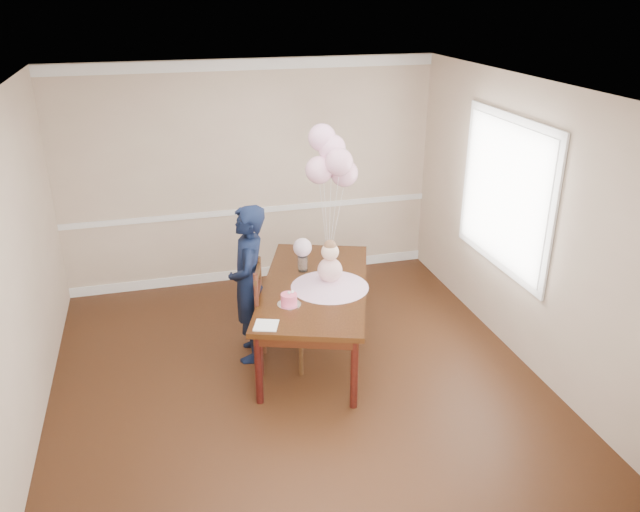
# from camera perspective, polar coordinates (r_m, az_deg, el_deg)

# --- Properties ---
(floor) EXTENTS (4.50, 5.00, 0.00)m
(floor) POSITION_cam_1_polar(r_m,az_deg,el_deg) (5.95, -1.81, -11.90)
(floor) COLOR black
(floor) RESTS_ON ground
(ceiling) EXTENTS (4.50, 5.00, 0.02)m
(ceiling) POSITION_cam_1_polar(r_m,az_deg,el_deg) (4.90, -2.22, 14.75)
(ceiling) COLOR silver
(ceiling) RESTS_ON wall_back
(wall_back) EXTENTS (4.50, 0.02, 2.70)m
(wall_back) POSITION_cam_1_polar(r_m,az_deg,el_deg) (7.60, -6.35, 7.36)
(wall_back) COLOR tan
(wall_back) RESTS_ON floor
(wall_front) EXTENTS (4.50, 0.02, 2.70)m
(wall_front) POSITION_cam_1_polar(r_m,az_deg,el_deg) (3.24, 8.63, -17.07)
(wall_front) COLOR tan
(wall_front) RESTS_ON floor
(wall_left) EXTENTS (0.02, 5.00, 2.70)m
(wall_left) POSITION_cam_1_polar(r_m,az_deg,el_deg) (5.30, -26.43, -2.40)
(wall_left) COLOR tan
(wall_left) RESTS_ON floor
(wall_right) EXTENTS (0.02, 5.00, 2.70)m
(wall_right) POSITION_cam_1_polar(r_m,az_deg,el_deg) (6.15, 18.88, 2.28)
(wall_right) COLOR tan
(wall_right) RESTS_ON floor
(chair_rail_trim) EXTENTS (4.50, 0.02, 0.07)m
(chair_rail_trim) POSITION_cam_1_polar(r_m,az_deg,el_deg) (7.73, -6.19, 4.14)
(chair_rail_trim) COLOR white
(chair_rail_trim) RESTS_ON wall_back
(crown_molding) EXTENTS (4.50, 0.02, 0.12)m
(crown_molding) POSITION_cam_1_polar(r_m,az_deg,el_deg) (7.34, -6.79, 16.98)
(crown_molding) COLOR white
(crown_molding) RESTS_ON wall_back
(baseboard_trim) EXTENTS (4.50, 0.02, 0.12)m
(baseboard_trim) POSITION_cam_1_polar(r_m,az_deg,el_deg) (8.04, -5.93, -1.52)
(baseboard_trim) COLOR white
(baseboard_trim) RESTS_ON floor
(window_frame) EXTENTS (0.02, 1.66, 1.56)m
(window_frame) POSITION_cam_1_polar(r_m,az_deg,el_deg) (6.47, 16.58, 5.48)
(window_frame) COLOR white
(window_frame) RESTS_ON wall_right
(window_blinds) EXTENTS (0.01, 1.50, 1.40)m
(window_blinds) POSITION_cam_1_polar(r_m,az_deg,el_deg) (6.46, 16.44, 5.47)
(window_blinds) COLOR silver
(window_blinds) RESTS_ON wall_right
(dining_table_top) EXTENTS (1.61, 2.22, 0.05)m
(dining_table_top) POSITION_cam_1_polar(r_m,az_deg,el_deg) (6.14, -0.47, -2.78)
(dining_table_top) COLOR black
(dining_table_top) RESTS_ON table_leg_fl
(table_apron) EXTENTS (1.48, 2.09, 0.10)m
(table_apron) POSITION_cam_1_polar(r_m,az_deg,el_deg) (6.18, -0.47, -3.40)
(table_apron) COLOR black
(table_apron) RESTS_ON table_leg_fl
(table_leg_fl) EXTENTS (0.09, 0.09, 0.70)m
(table_leg_fl) POSITION_cam_1_polar(r_m,az_deg,el_deg) (5.59, -5.63, -10.26)
(table_leg_fl) COLOR black
(table_leg_fl) RESTS_ON floor
(table_leg_fr) EXTENTS (0.09, 0.09, 0.70)m
(table_leg_fr) POSITION_cam_1_polar(r_m,az_deg,el_deg) (5.52, 3.15, -10.66)
(table_leg_fr) COLOR black
(table_leg_fr) RESTS_ON floor
(table_leg_bl) EXTENTS (0.09, 0.09, 0.70)m
(table_leg_bl) POSITION_cam_1_polar(r_m,az_deg,el_deg) (7.17, -3.20, -2.10)
(table_leg_bl) COLOR black
(table_leg_bl) RESTS_ON floor
(table_leg_br) EXTENTS (0.09, 0.09, 0.70)m
(table_leg_br) POSITION_cam_1_polar(r_m,az_deg,el_deg) (7.12, 3.53, -2.33)
(table_leg_br) COLOR black
(table_leg_br) RESTS_ON floor
(baby_skirt) EXTENTS (0.97, 0.97, 0.10)m
(baby_skirt) POSITION_cam_1_polar(r_m,az_deg,el_deg) (6.05, 0.90, -2.40)
(baby_skirt) COLOR #E3A7C8
(baby_skirt) RESTS_ON dining_table_top
(baby_torso) EXTENTS (0.24, 0.24, 0.24)m
(baby_torso) POSITION_cam_1_polar(r_m,az_deg,el_deg) (6.00, 0.91, -1.28)
(baby_torso) COLOR pink
(baby_torso) RESTS_ON baby_skirt
(baby_head) EXTENTS (0.17, 0.17, 0.17)m
(baby_head) POSITION_cam_1_polar(r_m,az_deg,el_deg) (5.92, 0.92, 0.38)
(baby_head) COLOR beige
(baby_head) RESTS_ON baby_torso
(baby_hair) EXTENTS (0.12, 0.12, 0.12)m
(baby_hair) POSITION_cam_1_polar(r_m,az_deg,el_deg) (5.90, 0.92, 0.92)
(baby_hair) COLOR brown
(baby_hair) RESTS_ON baby_head
(cake_platter) EXTENTS (0.28, 0.28, 0.01)m
(cake_platter) POSITION_cam_1_polar(r_m,az_deg,el_deg) (5.75, -2.84, -4.43)
(cake_platter) COLOR silver
(cake_platter) RESTS_ON dining_table_top
(birthday_cake) EXTENTS (0.19, 0.19, 0.10)m
(birthday_cake) POSITION_cam_1_polar(r_m,az_deg,el_deg) (5.72, -2.85, -3.95)
(birthday_cake) COLOR #F24C74
(birthday_cake) RESTS_ON cake_platter
(cake_flower_a) EXTENTS (0.03, 0.03, 0.03)m
(cake_flower_a) POSITION_cam_1_polar(r_m,az_deg,el_deg) (5.69, -2.87, -3.37)
(cake_flower_a) COLOR silver
(cake_flower_a) RESTS_ON birthday_cake
(cake_flower_b) EXTENTS (0.03, 0.03, 0.03)m
(cake_flower_b) POSITION_cam_1_polar(r_m,az_deg,el_deg) (5.71, -2.54, -3.29)
(cake_flower_b) COLOR white
(cake_flower_b) RESTS_ON birthday_cake
(rose_vase_near) EXTENTS (0.13, 0.13, 0.16)m
(rose_vase_near) POSITION_cam_1_polar(r_m,az_deg,el_deg) (6.38, -1.59, -0.70)
(rose_vase_near) COLOR silver
(rose_vase_near) RESTS_ON dining_table_top
(roses_near) EXTENTS (0.19, 0.19, 0.19)m
(roses_near) POSITION_cam_1_polar(r_m,az_deg,el_deg) (6.31, -1.61, 0.79)
(roses_near) COLOR beige
(roses_near) RESTS_ON rose_vase_near
(napkin) EXTENTS (0.26, 0.26, 0.01)m
(napkin) POSITION_cam_1_polar(r_m,az_deg,el_deg) (5.42, -4.94, -6.33)
(napkin) COLOR white
(napkin) RESTS_ON dining_table_top
(balloon_weight) EXTENTS (0.05, 0.05, 0.02)m
(balloon_weight) POSITION_cam_1_polar(r_m,az_deg,el_deg) (6.62, 0.79, -0.44)
(balloon_weight) COLOR white
(balloon_weight) RESTS_ON dining_table_top
(balloon_a) EXTENTS (0.28, 0.28, 0.28)m
(balloon_a) POSITION_cam_1_polar(r_m,az_deg,el_deg) (6.29, -0.08, 7.87)
(balloon_a) COLOR #FFB4CF
(balloon_a) RESTS_ON balloon_ribbon_a
(balloon_b) EXTENTS (0.28, 0.28, 0.28)m
(balloon_b) POSITION_cam_1_polar(r_m,az_deg,el_deg) (6.20, 1.74, 8.59)
(balloon_b) COLOR #F2ABC7
(balloon_b) RESTS_ON balloon_ribbon_b
(balloon_c) EXTENTS (0.28, 0.28, 0.28)m
(balloon_c) POSITION_cam_1_polar(r_m,az_deg,el_deg) (6.33, 1.09, 9.83)
(balloon_c) COLOR #FFB4D7
(balloon_c) RESTS_ON balloon_ribbon_c
(balloon_d) EXTENTS (0.28, 0.28, 0.28)m
(balloon_d) POSITION_cam_1_polar(r_m,az_deg,el_deg) (6.33, 0.19, 10.77)
(balloon_d) COLOR #FFB4DC
(balloon_d) RESTS_ON balloon_ribbon_d
(balloon_e) EXTENTS (0.28, 0.28, 0.28)m
(balloon_e) POSITION_cam_1_polar(r_m,az_deg,el_deg) (6.36, 2.24, 7.57)
(balloon_e) COLOR #E8A4BD
(balloon_e) RESTS_ON balloon_ribbon_e
(balloon_ribbon_a) EXTENTS (0.09, 0.03, 0.84)m
(balloon_ribbon_a) POSITION_cam_1_polar(r_m,az_deg,el_deg) (6.46, 0.36, 2.98)
(balloon_ribbon_a) COLOR silver
(balloon_ribbon_a) RESTS_ON balloon_weight
(balloon_ribbon_b) EXTENTS (0.08, 0.08, 0.93)m
(balloon_ribbon_b) POSITION_cam_1_polar(r_m,az_deg,el_deg) (6.41, 1.24, 3.30)
(balloon_ribbon_b) COLOR white
(balloon_ribbon_b) RESTS_ON balloon_weight
(balloon_ribbon_c) EXTENTS (0.05, 0.08, 1.04)m
(balloon_ribbon_c) POSITION_cam_1_polar(r_m,az_deg,el_deg) (6.47, 0.93, 3.95)
(balloon_ribbon_c) COLOR white
(balloon_ribbon_c) RESTS_ON balloon_weight
(balloon_ribbon_d) EXTENTS (0.05, 0.13, 1.13)m
(balloon_ribbon_d) POSITION_cam_1_polar(r_m,az_deg,el_deg) (6.47, 0.49, 4.41)
(balloon_ribbon_d) COLOR white
(balloon_ribbon_d) RESTS_ON balloon_weight
(balloon_ribbon_e) EXTENTS (0.16, 0.02, 0.78)m
(balloon_ribbon_e) POSITION_cam_1_polar(r_m,az_deg,el_deg) (6.50, 1.49, 2.87)
(balloon_ribbon_e) COLOR white
(balloon_ribbon_e) RESTS_ON balloon_weight
(dining_chair_seat) EXTENTS (0.56, 0.56, 0.05)m
(dining_chair_seat) POSITION_cam_1_polar(r_m,az_deg,el_deg) (6.04, -3.55, -6.02)
(dining_chair_seat) COLOR #391D0F
(dining_chair_seat) RESTS_ON chair_leg_fl
(chair_leg_fl) EXTENTS (0.05, 0.05, 0.45)m
(chair_leg_fl) POSITION_cam_1_polar(r_m,az_deg,el_deg) (6.02, -5.41, -8.95)
(chair_leg_fl) COLOR black
(chair_leg_fl) RESTS_ON floor
(chair_leg_fr) EXTENTS (0.05, 0.05, 0.45)m
(chair_leg_fr) POSITION_cam_1_polar(r_m,az_deg,el_deg) (6.00, -1.76, -8.97)
(chair_leg_fr) COLOR #38200F
(chair_leg_fr) RESTS_ON floor
(chair_leg_bl) EXTENTS (0.05, 0.05, 0.45)m
(chair_leg_bl) POSITION_cam_1_polar(r_m,az_deg,el_deg) (6.34, -5.14, -7.12)
(chair_leg_bl) COLOR #3B1D10
(chair_leg_bl) RESTS_ON floor
(chair_leg_br) EXTENTS (0.05, 0.05, 0.45)m
(chair_leg_br) POSITION_cam_1_polar(r_m,az_deg,el_deg) (6.32, -1.69, -7.13)
(chair_leg_br) COLOR #32190D
(chair_leg_br) RESTS_ON floor
(chair_back_post_l) EXTENTS (0.05, 0.05, 0.59)m
(chair_back_post_l) POSITION_cam_1_polar(r_m,az_deg,el_deg) (5.74, -5.82, -4.30)
(chair_back_post_l) COLOR #3B1910
(chair_back_post_l) RESTS_ON dining_chair_seat
(chair_back_post_r) EXTENTS (0.05, 0.05, 0.59)m
(chair_back_post_r) POSITION_cam_1_polar(r_m,az_deg,el_deg) (6.08, -5.52, -2.63)
(chair_back_post_r) COLOR #361E0E
(chair_back_post_r) RESTS_ON dining_chair_seat
(chair_slat_low) EXTENTS (0.14, 0.42, 0.05)m
(chair_slat_low) POSITION_cam_1_polar(r_m,az_deg,el_deg) (5.97, -5.62, -4.52)
(chair_slat_low) COLOR #331B0E
(chair_slat_low) RESTS_ON dining_chair_seat
(chair_slat_mid) EXTENTS (0.14, 0.42, 0.05)m
(chair_slat_mid) POSITION_cam_1_polar(r_m,az_deg,el_deg) (5.89, -5.68, -3.08)
(chair_slat_mid) COLOR #3B1910
(chair_slat_mid) RESTS_ON dining_chair_seat
(chair_slat_top) EXTENTS (0.14, 0.42, 0.05)m
(chair_slat_top) POSITION_cam_1_polar(r_m,az_deg,el_deg) (5.82, -5.75, -1.59)
(chair_slat_top) COLOR #341E0E
(chair_slat_top) RESTS_ON dining_chair_seat
(woman) EXTENTS (0.49, 0.64, 1.59)m
(woman) POSITION_cam_1_polar(r_m,az_deg,el_deg) (6.06, -6.54, -2.57)
(woman) COLOR black
(woman) RESTS_ON floor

